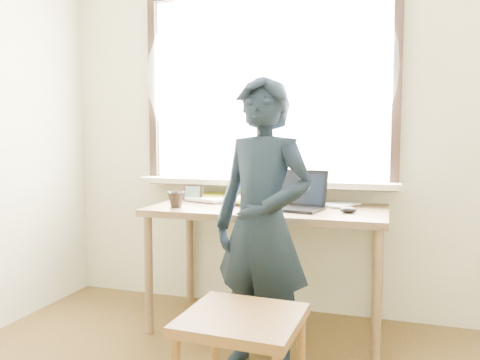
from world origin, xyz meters
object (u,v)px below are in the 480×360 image
(mug_dark, at_px, (176,200))
(person, at_px, (263,226))
(desk, at_px, (268,220))
(laptop, at_px, (296,200))
(mug_white, at_px, (251,194))
(work_chair, at_px, (242,332))

(mug_dark, height_order, person, person)
(desk, relative_size, laptop, 3.70)
(desk, height_order, mug_white, mug_white)
(desk, xyz_separation_m, person, (0.11, -0.54, 0.06))
(laptop, xyz_separation_m, work_chair, (-0.02, -1.04, -0.44))
(work_chair, xyz_separation_m, person, (-0.05, 0.53, 0.36))
(mug_dark, bearing_deg, person, -27.49)
(desk, height_order, person, person)
(laptop, distance_m, mug_dark, 0.76)
(desk, distance_m, laptop, 0.24)
(desk, relative_size, mug_dark, 13.85)
(laptop, distance_m, person, 0.53)
(mug_white, bearing_deg, mug_dark, -132.47)
(laptop, relative_size, work_chair, 0.80)
(mug_dark, bearing_deg, mug_white, 47.53)
(mug_white, distance_m, work_chair, 1.40)
(laptop, height_order, work_chair, laptop)
(mug_white, height_order, mug_dark, mug_white)
(desk, height_order, work_chair, desk)
(mug_dark, bearing_deg, work_chair, -50.66)
(mug_dark, xyz_separation_m, work_chair, (0.72, -0.88, -0.43))
(mug_white, relative_size, work_chair, 0.27)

